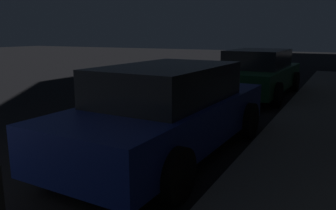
# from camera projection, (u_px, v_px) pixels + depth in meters

# --- Properties ---
(car_blue) EXTENTS (2.05, 4.61, 1.43)m
(car_blue) POSITION_uv_depth(u_px,v_px,m) (170.00, 110.00, 5.37)
(car_blue) COLOR navy
(car_blue) RESTS_ON ground
(car_green) EXTENTS (2.07, 4.60, 1.43)m
(car_green) POSITION_uv_depth(u_px,v_px,m) (258.00, 73.00, 10.48)
(car_green) COLOR #19592D
(car_green) RESTS_ON ground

